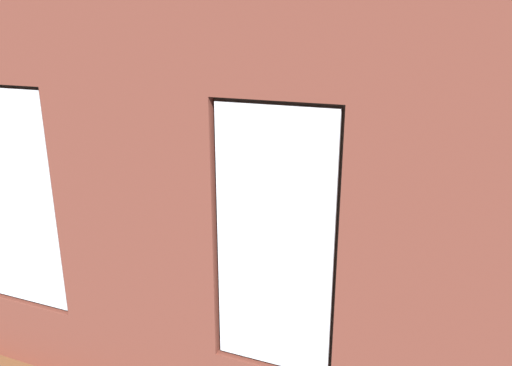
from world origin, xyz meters
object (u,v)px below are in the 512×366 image
(tv_flatscreen, at_px, (92,173))
(papasan_chair, at_px, (305,188))
(couch_left, at_px, (472,265))
(potted_plant_by_left_couch, at_px, (440,227))
(coffee_table, at_px, (278,225))
(potted_plant_corner_near_left, at_px, (485,183))
(media_console, at_px, (95,209))
(couch_by_window, at_px, (181,319))
(candle_jar, at_px, (249,217))
(cup_ceramic, at_px, (270,213))
(potted_plant_between_couches, at_px, (335,317))
(potted_plant_corner_far_left, at_px, (506,359))
(remote_black, at_px, (282,225))

(tv_flatscreen, relative_size, papasan_chair, 0.79)
(couch_left, relative_size, potted_plant_by_left_couch, 4.51)
(coffee_table, bearing_deg, potted_plant_corner_near_left, -143.79)
(media_console, bearing_deg, couch_by_window, 141.41)
(papasan_chair, xyz_separation_m, potted_plant_corner_near_left, (-2.67, -0.42, 0.28))
(tv_flatscreen, bearing_deg, candle_jar, -179.35)
(cup_ceramic, bearing_deg, candle_jar, 46.80)
(couch_by_window, relative_size, cup_ceramic, 19.04)
(couch_by_window, distance_m, potted_plant_between_couches, 1.51)
(couch_by_window, distance_m, potted_plant_corner_far_left, 2.77)
(candle_jar, bearing_deg, remote_black, 180.00)
(tv_flatscreen, bearing_deg, coffee_table, -176.99)
(potted_plant_by_left_couch, bearing_deg, couch_left, 106.93)
(media_console, distance_m, potted_plant_corner_near_left, 5.97)
(remote_black, height_order, potted_plant_between_couches, potted_plant_between_couches)
(candle_jar, xyz_separation_m, potted_plant_corner_far_left, (-2.99, 2.41, 0.25))
(remote_black, height_order, media_console, media_console)
(couch_left, bearing_deg, remote_black, -88.50)
(coffee_table, distance_m, potted_plant_between_couches, 2.75)
(candle_jar, distance_m, papasan_chair, 1.65)
(remote_black, height_order, tv_flatscreen, tv_flatscreen)
(couch_left, distance_m, media_console, 5.43)
(tv_flatscreen, distance_m, potted_plant_by_left_couch, 5.22)
(couch_left, xyz_separation_m, potted_plant_corner_far_left, (-0.16, 2.34, 0.40))
(papasan_chair, bearing_deg, potted_plant_between_couches, 109.89)
(potted_plant_corner_near_left, bearing_deg, tv_flatscreen, 20.33)
(couch_left, bearing_deg, couch_by_window, -45.94)
(tv_flatscreen, height_order, potted_plant_corner_near_left, potted_plant_corner_near_left)
(media_console, bearing_deg, potted_plant_corner_far_left, 156.96)
(media_console, height_order, potted_plant_corner_far_left, potted_plant_corner_far_left)
(candle_jar, bearing_deg, papasan_chair, -100.89)
(tv_flatscreen, xyz_separation_m, potted_plant_corner_near_left, (-5.58, -2.07, -0.10))
(tv_flatscreen, height_order, papasan_chair, tv_flatscreen)
(media_console, height_order, papasan_chair, papasan_chair)
(papasan_chair, height_order, potted_plant_between_couches, potted_plant_between_couches)
(candle_jar, xyz_separation_m, remote_black, (-0.47, 0.00, -0.04))
(media_console, distance_m, potted_plant_by_left_couch, 5.19)
(potted_plant_corner_far_left, bearing_deg, couch_left, -86.17)
(cup_ceramic, distance_m, tv_flatscreen, 2.85)
(cup_ceramic, distance_m, potted_plant_corner_far_left, 3.84)
(coffee_table, distance_m, potted_plant_corner_near_left, 3.25)
(tv_flatscreen, bearing_deg, couch_left, 179.55)
(tv_flatscreen, bearing_deg, potted_plant_by_left_couch, -165.82)
(remote_black, xyz_separation_m, tv_flatscreen, (3.06, 0.03, 0.39))
(coffee_table, relative_size, remote_black, 7.33)
(couch_by_window, bearing_deg, cup_ceramic, -89.28)
(remote_black, bearing_deg, potted_plant_by_left_couch, -90.84)
(coffee_table, distance_m, potted_plant_by_left_couch, 2.35)
(candle_jar, xyz_separation_m, potted_plant_between_couches, (-1.71, 2.25, 0.20))
(candle_jar, bearing_deg, potted_plant_between_couches, 127.26)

